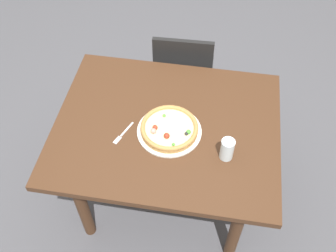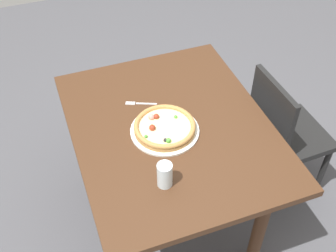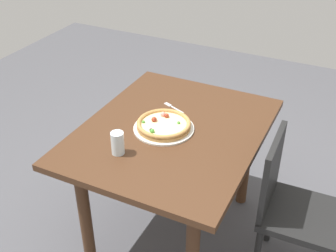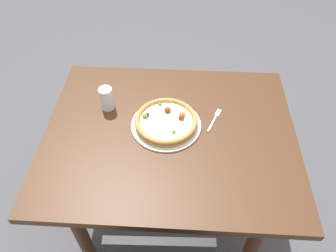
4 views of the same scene
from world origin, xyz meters
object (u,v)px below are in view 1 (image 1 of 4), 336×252
Objects in this scene: chair_near at (183,75)px; fork at (122,135)px; drinking_glass at (227,149)px; plate at (169,131)px; pizza at (169,128)px; dining_table at (167,138)px.

fork is at bearing -107.35° from chair_near.
drinking_glass is at bearing 107.73° from fork.
plate is at bearing -90.42° from chair_near.
drinking_glass is (-0.30, 0.11, 0.06)m from plate.
fork is at bearing 14.05° from pizza.
plate reaches higher than fork.
drinking_glass is at bearing -71.02° from chair_near.
pizza is at bearing -19.63° from drinking_glass.
fork is 0.55m from drinking_glass.
dining_table is at bearing -92.06° from chair_near.
pizza is at bearing 67.92° from plate.
pizza is 0.33m from drinking_glass.
fork is (0.22, 0.80, 0.29)m from chair_near.
plate is 2.77× the size of drinking_glass.
dining_table is at bearing 137.95° from fork.
drinking_glass is (-0.33, 0.15, 0.17)m from dining_table.
chair_near reaches higher than plate.
pizza is (0.00, 0.00, 0.03)m from plate.
dining_table is 0.27m from fork.
chair_near is at bearing -69.14° from drinking_glass.
chair_near is 2.88× the size of pizza.
pizza is 0.25m from fork.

